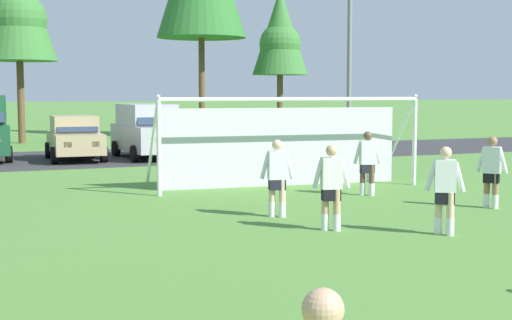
{
  "coord_description": "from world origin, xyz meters",
  "views": [
    {
      "loc": [
        -6.03,
        -2.42,
        2.63
      ],
      "look_at": [
        -0.59,
        10.51,
        1.33
      ],
      "focal_mm": 51.4,
      "sensor_mm": 36.0,
      "label": 1
    }
  ],
  "objects_px": {
    "player_midfield_center": "(277,178)",
    "parked_car_slot_center_left": "(148,130)",
    "soccer_goal": "(284,140)",
    "player_defender_far": "(331,188)",
    "parked_car_slot_left": "(75,138)",
    "player_winger_right": "(492,172)",
    "parked_car_slot_center": "(219,133)",
    "player_trailing_back": "(445,191)",
    "player_striker_near": "(367,163)",
    "street_lamp": "(353,56)"
  },
  "relations": [
    {
      "from": "player_trailing_back",
      "to": "street_lamp",
      "type": "bearing_deg",
      "value": 65.86
    },
    {
      "from": "parked_car_slot_left",
      "to": "player_midfield_center",
      "type": "bearing_deg",
      "value": -82.99
    },
    {
      "from": "player_striker_near",
      "to": "player_midfield_center",
      "type": "xyz_separation_m",
      "value": [
        -3.47,
        -2.07,
        0.0
      ]
    },
    {
      "from": "player_defender_far",
      "to": "parked_car_slot_center",
      "type": "relative_size",
      "value": 0.38
    },
    {
      "from": "soccer_goal",
      "to": "player_winger_right",
      "type": "distance_m",
      "value": 5.99
    },
    {
      "from": "player_winger_right",
      "to": "street_lamp",
      "type": "bearing_deg",
      "value": 74.01
    },
    {
      "from": "player_defender_far",
      "to": "soccer_goal",
      "type": "bearing_deg",
      "value": 72.8
    },
    {
      "from": "player_defender_far",
      "to": "player_winger_right",
      "type": "height_order",
      "value": "same"
    },
    {
      "from": "soccer_goal",
      "to": "player_trailing_back",
      "type": "relative_size",
      "value": 4.61
    },
    {
      "from": "soccer_goal",
      "to": "parked_car_slot_center_left",
      "type": "height_order",
      "value": "soccer_goal"
    },
    {
      "from": "player_defender_far",
      "to": "player_winger_right",
      "type": "relative_size",
      "value": 1.0
    },
    {
      "from": "soccer_goal",
      "to": "parked_car_slot_center_left",
      "type": "relative_size",
      "value": 1.62
    },
    {
      "from": "player_defender_far",
      "to": "street_lamp",
      "type": "height_order",
      "value": "street_lamp"
    },
    {
      "from": "parked_car_slot_left",
      "to": "parked_car_slot_center",
      "type": "relative_size",
      "value": 1.0
    },
    {
      "from": "player_midfield_center",
      "to": "parked_car_slot_center",
      "type": "distance_m",
      "value": 16.8
    },
    {
      "from": "street_lamp",
      "to": "player_midfield_center",
      "type": "bearing_deg",
      "value": -126.63
    },
    {
      "from": "soccer_goal",
      "to": "player_striker_near",
      "type": "distance_m",
      "value": 2.76
    },
    {
      "from": "player_striker_near",
      "to": "street_lamp",
      "type": "height_order",
      "value": "street_lamp"
    },
    {
      "from": "player_defender_far",
      "to": "parked_car_slot_left",
      "type": "relative_size",
      "value": 0.38
    },
    {
      "from": "parked_car_slot_center_left",
      "to": "parked_car_slot_center",
      "type": "bearing_deg",
      "value": 22.14
    },
    {
      "from": "soccer_goal",
      "to": "player_trailing_back",
      "type": "bearing_deg",
      "value": -91.75
    },
    {
      "from": "soccer_goal",
      "to": "player_striker_near",
      "type": "xyz_separation_m",
      "value": [
        1.21,
        -2.44,
        -0.47
      ]
    },
    {
      "from": "parked_car_slot_center_left",
      "to": "parked_car_slot_center",
      "type": "xyz_separation_m",
      "value": [
        3.55,
        1.44,
        -0.24
      ]
    },
    {
      "from": "soccer_goal",
      "to": "player_winger_right",
      "type": "xyz_separation_m",
      "value": [
        2.72,
        -5.31,
        -0.47
      ]
    },
    {
      "from": "player_midfield_center",
      "to": "parked_car_slot_center_left",
      "type": "distance_m",
      "value": 14.76
    },
    {
      "from": "player_striker_near",
      "to": "parked_car_slot_center_left",
      "type": "height_order",
      "value": "parked_car_slot_center_left"
    },
    {
      "from": "player_trailing_back",
      "to": "parked_car_slot_left",
      "type": "height_order",
      "value": "parked_car_slot_left"
    },
    {
      "from": "soccer_goal",
      "to": "parked_car_slot_center_left",
      "type": "distance_m",
      "value": 10.29
    },
    {
      "from": "player_midfield_center",
      "to": "player_winger_right",
      "type": "xyz_separation_m",
      "value": [
        4.99,
        -0.8,
        0.0
      ]
    },
    {
      "from": "parked_car_slot_center",
      "to": "street_lamp",
      "type": "distance_m",
      "value": 6.94
    },
    {
      "from": "player_midfield_center",
      "to": "parked_car_slot_center",
      "type": "bearing_deg",
      "value": 74.25
    },
    {
      "from": "player_midfield_center",
      "to": "player_striker_near",
      "type": "bearing_deg",
      "value": 30.79
    },
    {
      "from": "player_trailing_back",
      "to": "street_lamp",
      "type": "height_order",
      "value": "street_lamp"
    },
    {
      "from": "player_midfield_center",
      "to": "player_trailing_back",
      "type": "distance_m",
      "value": 3.61
    },
    {
      "from": "player_striker_near",
      "to": "player_winger_right",
      "type": "relative_size",
      "value": 1.0
    },
    {
      "from": "player_striker_near",
      "to": "parked_car_slot_left",
      "type": "xyz_separation_m",
      "value": [
        -5.3,
        12.84,
        0.05
      ]
    },
    {
      "from": "soccer_goal",
      "to": "parked_car_slot_left",
      "type": "relative_size",
      "value": 1.77
    },
    {
      "from": "parked_car_slot_center_left",
      "to": "player_striker_near",
      "type": "bearing_deg",
      "value": -78.99
    },
    {
      "from": "soccer_goal",
      "to": "parked_car_slot_center_left",
      "type": "bearing_deg",
      "value": 97.01
    },
    {
      "from": "street_lamp",
      "to": "player_striker_near",
      "type": "bearing_deg",
      "value": -118.23
    },
    {
      "from": "player_midfield_center",
      "to": "parked_car_slot_left",
      "type": "bearing_deg",
      "value": 97.01
    },
    {
      "from": "player_midfield_center",
      "to": "player_trailing_back",
      "type": "relative_size",
      "value": 1.0
    },
    {
      "from": "soccer_goal",
      "to": "parked_car_slot_center",
      "type": "distance_m",
      "value": 11.89
    },
    {
      "from": "parked_car_slot_left",
      "to": "parked_car_slot_center_left",
      "type": "relative_size",
      "value": 0.92
    },
    {
      "from": "player_trailing_back",
      "to": "parked_car_slot_left",
      "type": "relative_size",
      "value": 0.38
    },
    {
      "from": "player_midfield_center",
      "to": "parked_car_slot_center_left",
      "type": "bearing_deg",
      "value": 86.09
    },
    {
      "from": "player_midfield_center",
      "to": "parked_car_slot_center_left",
      "type": "height_order",
      "value": "parked_car_slot_center_left"
    },
    {
      "from": "player_defender_far",
      "to": "parked_car_slot_center_left",
      "type": "height_order",
      "value": "parked_car_slot_center_left"
    },
    {
      "from": "parked_car_slot_center",
      "to": "parked_car_slot_center_left",
      "type": "bearing_deg",
      "value": -157.86
    },
    {
      "from": "player_winger_right",
      "to": "parked_car_slot_center",
      "type": "relative_size",
      "value": 0.38
    }
  ]
}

